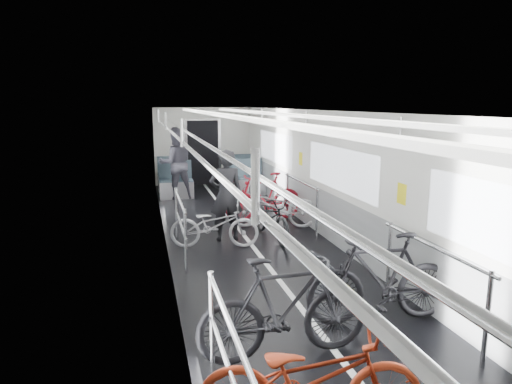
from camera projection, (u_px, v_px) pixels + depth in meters
car_shell at (236, 173)px, 9.34m from camera, size 3.02×14.01×2.41m
bike_left_near at (311, 379)px, 3.50m from camera, size 1.83×0.93×0.92m
bike_left_mid at (285, 308)px, 4.52m from camera, size 1.81×0.55×1.08m
bike_left_far at (214, 225)px, 8.08m from camera, size 1.65×0.87×0.82m
bike_right_near at (381, 278)px, 5.28m from camera, size 1.83×0.65×1.08m
bike_right_mid at (273, 205)px, 9.34m from camera, size 1.91×1.09×0.95m
bike_right_far at (264, 197)px, 9.89m from camera, size 1.80×0.67×1.06m
bike_aisle at (271, 216)px, 8.62m from camera, size 0.75×1.68×0.85m
person_standing at (226, 195)px, 8.43m from camera, size 0.63×0.42×1.71m
person_seated at (176, 163)px, 12.14m from camera, size 1.01×0.84×1.91m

